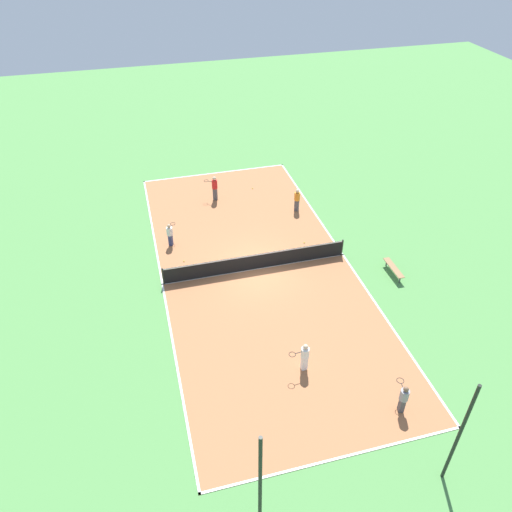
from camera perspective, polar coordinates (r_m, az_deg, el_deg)
The scene contains 15 objects.
ground_plane at distance 27.45m, azimuth -0.00°, elevation -1.50°, with size 80.00×80.00×0.00m, color #518E47.
court_surface at distance 27.45m, azimuth -0.00°, elevation -1.49°, with size 10.37×23.46×0.02m.
tennis_net at distance 27.12m, azimuth -0.00°, elevation -0.60°, with size 10.17×0.10×1.03m.
bench at distance 27.88m, azimuth 15.45°, elevation -1.36°, with size 0.36×1.82×0.45m.
player_coach_red at distance 33.27m, azimuth -4.76°, elevation 7.92°, with size 0.96×0.80×1.70m.
player_far_white at distance 29.23m, azimuth -9.81°, elevation 2.56°, with size 0.71×0.98×1.41m.
player_near_white at distance 21.80m, azimuth 5.58°, elevation -11.26°, with size 0.96×0.41×1.50m.
player_center_orange at distance 32.11m, azimuth 4.71°, elevation 6.55°, with size 0.51×0.51×1.54m.
player_baseline_gray at distance 21.19m, azimuth 16.51°, elevation -15.22°, with size 0.50×0.98×1.44m.
tennis_ball_left_sideline at distance 34.88m, azimuth -0.40°, elevation 7.75°, with size 0.07×0.07×0.07m, color #CCE033.
tennis_ball_far_baseline at distance 28.22m, azimuth -8.24°, elevation -0.58°, with size 0.07×0.07×0.07m, color #CCE033.
tennis_ball_right_alley at distance 29.51m, azimuth 5.53°, elevation 1.54°, with size 0.07×0.07×0.07m, color #CCE033.
tennis_ball_midcourt at distance 27.63m, azimuth -8.03°, elevation -1.50°, with size 0.07×0.07×0.07m, color #CCE033.
fence_post_back_left at distance 18.63m, azimuth 22.21°, elevation -18.40°, with size 0.12×0.12×5.05m.
fence_post_back_right at distance 16.50m, azimuth 0.47°, elevation -24.82°, with size 0.12×0.12×5.05m.
Camera 1 is at (5.52, 20.79, 17.06)m, focal length 35.00 mm.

